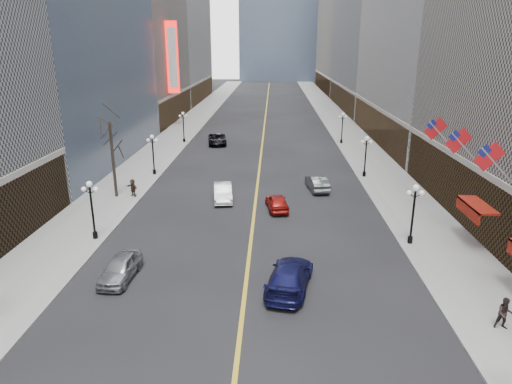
# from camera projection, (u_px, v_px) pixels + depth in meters

# --- Properties ---
(sidewalk_east) EXTENTS (6.00, 230.00, 0.15)m
(sidewalk_east) POSITION_uv_depth(u_px,v_px,m) (352.00, 138.00, 71.71)
(sidewalk_east) COLOR gray
(sidewalk_east) RESTS_ON ground
(sidewalk_west) EXTENTS (6.00, 230.00, 0.15)m
(sidewalk_west) POSITION_uv_depth(u_px,v_px,m) (175.00, 137.00, 72.70)
(sidewalk_west) COLOR gray
(sidewalk_west) RESTS_ON ground
(lane_line) EXTENTS (0.25, 200.00, 0.02)m
(lane_line) POSITION_uv_depth(u_px,v_px,m) (264.00, 127.00, 81.73)
(lane_line) COLOR gold
(lane_line) RESTS_ON ground
(streetlamp_east_1) EXTENTS (1.26, 0.44, 4.52)m
(streetlamp_east_1) POSITION_uv_depth(u_px,v_px,m) (414.00, 208.00, 32.89)
(streetlamp_east_1) COLOR black
(streetlamp_east_1) RESTS_ON sidewalk_east
(streetlamp_east_2) EXTENTS (1.26, 0.44, 4.52)m
(streetlamp_east_2) POSITION_uv_depth(u_px,v_px,m) (366.00, 152.00, 50.00)
(streetlamp_east_2) COLOR black
(streetlamp_east_2) RESTS_ON sidewalk_east
(streetlamp_east_3) EXTENTS (1.26, 0.44, 4.52)m
(streetlamp_east_3) POSITION_uv_depth(u_px,v_px,m) (342.00, 125.00, 67.12)
(streetlamp_east_3) COLOR black
(streetlamp_east_3) RESTS_ON sidewalk_east
(streetlamp_west_1) EXTENTS (1.26, 0.44, 4.52)m
(streetlamp_west_1) POSITION_uv_depth(u_px,v_px,m) (92.00, 204.00, 33.72)
(streetlamp_west_1) COLOR black
(streetlamp_west_1) RESTS_ON sidewalk_west
(streetlamp_west_2) EXTENTS (1.26, 0.44, 4.52)m
(streetlamp_west_2) POSITION_uv_depth(u_px,v_px,m) (153.00, 150.00, 50.84)
(streetlamp_west_2) COLOR black
(streetlamp_west_2) RESTS_ON sidewalk_west
(streetlamp_west_3) EXTENTS (1.26, 0.44, 4.52)m
(streetlamp_west_3) POSITION_uv_depth(u_px,v_px,m) (183.00, 124.00, 67.95)
(streetlamp_west_3) COLOR black
(streetlamp_west_3) RESTS_ON sidewalk_west
(flag_3) EXTENTS (2.87, 0.12, 2.87)m
(flag_3) POSITION_uv_depth(u_px,v_px,m) (492.00, 159.00, 28.56)
(flag_3) COLOR #B2B2B7
(flag_3) RESTS_ON ground
(flag_4) EXTENTS (2.87, 0.12, 2.87)m
(flag_4) POSITION_uv_depth(u_px,v_px,m) (461.00, 143.00, 33.31)
(flag_4) COLOR #B2B2B7
(flag_4) RESTS_ON ground
(flag_5) EXTENTS (2.87, 0.12, 2.87)m
(flag_5) POSITION_uv_depth(u_px,v_px,m) (437.00, 131.00, 38.07)
(flag_5) COLOR #B2B2B7
(flag_5) RESTS_ON ground
(awning_c) EXTENTS (1.40, 4.00, 0.93)m
(awning_c) POSITION_uv_depth(u_px,v_px,m) (475.00, 206.00, 32.68)
(awning_c) COLOR maroon
(awning_c) RESTS_ON ground
(theatre_marquee) EXTENTS (2.00, 0.55, 12.00)m
(theatre_marquee) POSITION_uv_depth(u_px,v_px,m) (173.00, 58.00, 78.60)
(theatre_marquee) COLOR red
(theatre_marquee) RESTS_ON ground
(tree_west_far) EXTENTS (3.60, 3.60, 7.92)m
(tree_west_far) POSITION_uv_depth(u_px,v_px,m) (110.00, 134.00, 42.26)
(tree_west_far) COLOR #2D231C
(tree_west_far) RESTS_ON sidewalk_west
(car_nb_near) EXTENTS (2.02, 4.50, 1.50)m
(car_nb_near) POSITION_uv_depth(u_px,v_px,m) (120.00, 268.00, 28.67)
(car_nb_near) COLOR gray
(car_nb_near) RESTS_ON ground
(car_nb_mid) EXTENTS (2.28, 4.94, 1.57)m
(car_nb_mid) POSITION_uv_depth(u_px,v_px,m) (223.00, 192.00, 43.25)
(car_nb_mid) COLOR silver
(car_nb_mid) RESTS_ON ground
(car_nb_far) EXTENTS (3.37, 5.90, 1.55)m
(car_nb_far) POSITION_uv_depth(u_px,v_px,m) (217.00, 139.00, 67.54)
(car_nb_far) COLOR black
(car_nb_far) RESTS_ON ground
(car_sb_near) EXTENTS (3.46, 6.11, 1.67)m
(car_sb_near) POSITION_uv_depth(u_px,v_px,m) (290.00, 276.00, 27.48)
(car_sb_near) COLOR #111241
(car_sb_near) RESTS_ON ground
(car_sb_mid) EXTENTS (2.37, 4.49, 1.45)m
(car_sb_mid) POSITION_uv_depth(u_px,v_px,m) (277.00, 202.00, 40.75)
(car_sb_mid) COLOR maroon
(car_sb_mid) RESTS_ON ground
(car_sb_far) EXTENTS (2.27, 4.81, 1.52)m
(car_sb_far) POSITION_uv_depth(u_px,v_px,m) (317.00, 183.00, 46.33)
(car_sb_far) COLOR #454B4C
(car_sb_far) RESTS_ON ground
(ped_east_walk) EXTENTS (0.91, 0.59, 1.76)m
(ped_east_walk) POSITION_uv_depth(u_px,v_px,m) (505.00, 314.00, 23.30)
(ped_east_walk) COLOR black
(ped_east_walk) RESTS_ON sidewalk_east
(ped_west_far) EXTENTS (1.53, 1.32, 1.71)m
(ped_west_far) POSITION_uv_depth(u_px,v_px,m) (133.00, 188.00, 43.91)
(ped_west_far) COLOR #32241C
(ped_west_far) RESTS_ON sidewalk_west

